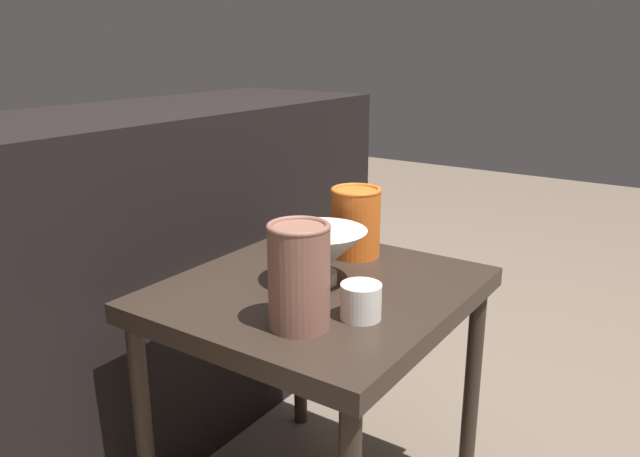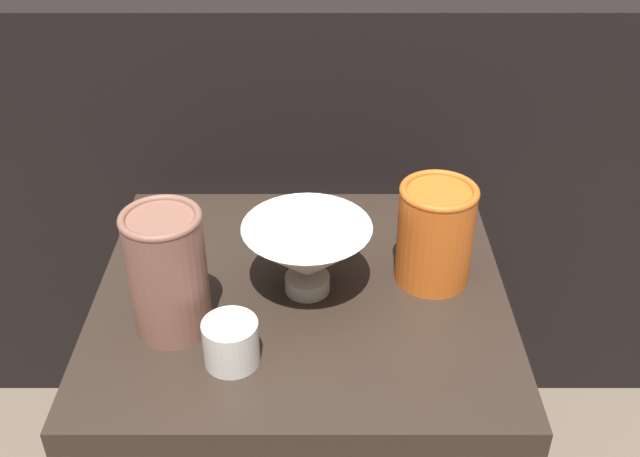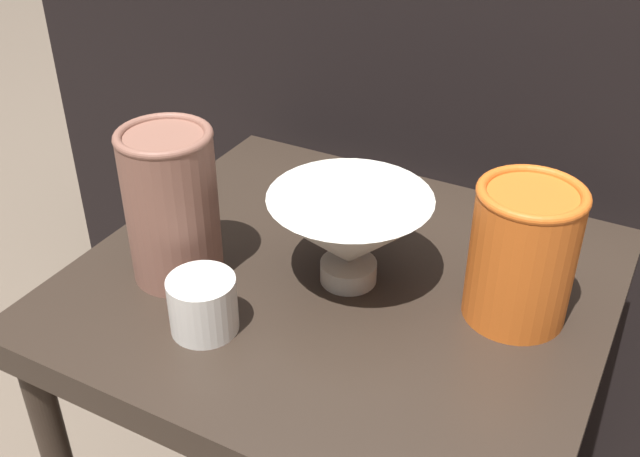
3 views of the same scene
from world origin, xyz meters
name	(u,v)px [view 2 (image 2 of 3)]	position (x,y,z in m)	size (l,w,h in m)	color
table	(303,323)	(0.00, 0.00, 0.49)	(0.61, 0.56, 0.56)	#2D231C
couch_backdrop	(308,169)	(0.00, 0.59, 0.43)	(1.60, 0.50, 0.87)	black
bowl	(308,253)	(0.01, 0.00, 0.63)	(0.19, 0.19, 0.11)	silver
vase_textured_left	(168,271)	(-0.18, -0.08, 0.65)	(0.11, 0.11, 0.18)	brown
vase_colorful_right	(436,233)	(0.20, 0.03, 0.64)	(0.11, 0.11, 0.16)	orange
cup	(232,342)	(-0.09, -0.15, 0.59)	(0.07, 0.07, 0.06)	silver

